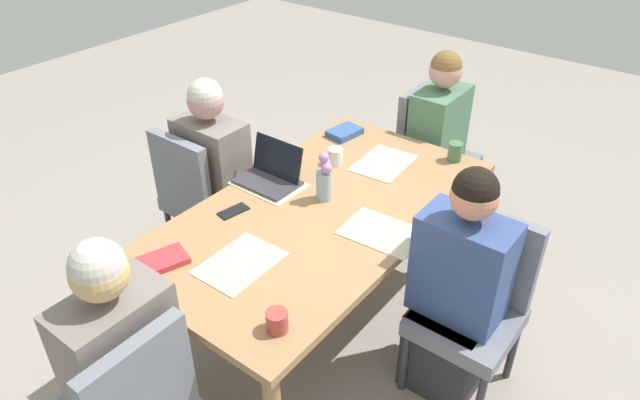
{
  "coord_description": "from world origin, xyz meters",
  "views": [
    {
      "loc": [
        -1.87,
        -1.44,
        2.32
      ],
      "look_at": [
        0.0,
        0.0,
        0.77
      ],
      "focal_mm": 32.45,
      "sensor_mm": 36.0,
      "label": 1
    }
  ],
  "objects_px": {
    "dining_table": "(320,221)",
    "laptop_far_right_near": "(270,175)",
    "chair_head_right_left_mid": "(429,148)",
    "person_far_right_near": "(216,187)",
    "book_blue_cover": "(345,132)",
    "coffee_mug_near_right": "(335,156)",
    "person_head_right_left_mid": "(436,151)",
    "chair_far_right_near": "(200,193)",
    "chair_near_left_far": "(475,298)",
    "coffee_mug_near_left": "(277,321)",
    "person_near_left_far": "(457,297)",
    "phone_black": "(234,211)",
    "book_red_cover": "(163,260)",
    "flower_vase": "(324,178)",
    "coffee_mug_centre_left": "(455,152)",
    "person_head_left_left_near": "(129,382)"
  },
  "relations": [
    {
      "from": "person_head_left_left_near",
      "to": "person_near_left_far",
      "type": "distance_m",
      "value": 1.43
    },
    {
      "from": "person_head_left_left_near",
      "to": "chair_far_right_near",
      "type": "distance_m",
      "value": 1.38
    },
    {
      "from": "chair_head_right_left_mid",
      "to": "person_far_right_near",
      "type": "relative_size",
      "value": 0.75
    },
    {
      "from": "dining_table",
      "to": "person_near_left_far",
      "type": "xyz_separation_m",
      "value": [
        0.04,
        -0.75,
        -0.12
      ]
    },
    {
      "from": "person_head_left_left_near",
      "to": "phone_black",
      "type": "distance_m",
      "value": 0.94
    },
    {
      "from": "chair_head_right_left_mid",
      "to": "book_blue_cover",
      "type": "height_order",
      "value": "chair_head_right_left_mid"
    },
    {
      "from": "chair_far_right_near",
      "to": "coffee_mug_centre_left",
      "type": "xyz_separation_m",
      "value": [
        0.89,
        -1.16,
        0.28
      ]
    },
    {
      "from": "laptop_far_right_near",
      "to": "coffee_mug_centre_left",
      "type": "bearing_deg",
      "value": -39.48
    },
    {
      "from": "person_far_right_near",
      "to": "phone_black",
      "type": "height_order",
      "value": "person_far_right_near"
    },
    {
      "from": "person_head_left_left_near",
      "to": "chair_head_right_left_mid",
      "type": "relative_size",
      "value": 1.33
    },
    {
      "from": "person_head_right_left_mid",
      "to": "phone_black",
      "type": "bearing_deg",
      "value": 167.39
    },
    {
      "from": "chair_far_right_near",
      "to": "coffee_mug_centre_left",
      "type": "distance_m",
      "value": 1.49
    },
    {
      "from": "person_far_right_near",
      "to": "laptop_far_right_near",
      "type": "distance_m",
      "value": 0.5
    },
    {
      "from": "chair_near_left_far",
      "to": "chair_far_right_near",
      "type": "xyz_separation_m",
      "value": [
        -0.15,
        1.67,
        0.0
      ]
    },
    {
      "from": "chair_head_right_left_mid",
      "to": "coffee_mug_centre_left",
      "type": "bearing_deg",
      "value": -139.82
    },
    {
      "from": "dining_table",
      "to": "laptop_far_right_near",
      "type": "xyz_separation_m",
      "value": [
        0.04,
        0.36,
        0.12
      ]
    },
    {
      "from": "person_far_right_near",
      "to": "coffee_mug_near_left",
      "type": "distance_m",
      "value": 1.42
    },
    {
      "from": "chair_head_right_left_mid",
      "to": "person_near_left_far",
      "type": "bearing_deg",
      "value": -146.82
    },
    {
      "from": "person_far_right_near",
      "to": "coffee_mug_near_left",
      "type": "bearing_deg",
      "value": -123.59
    },
    {
      "from": "dining_table",
      "to": "chair_far_right_near",
      "type": "xyz_separation_m",
      "value": [
        -0.04,
        0.86,
        -0.15
      ]
    },
    {
      "from": "book_red_cover",
      "to": "person_far_right_near",
      "type": "bearing_deg",
      "value": 51.84
    },
    {
      "from": "coffee_mug_centre_left",
      "to": "coffee_mug_near_left",
      "type": "bearing_deg",
      "value": -177.69
    },
    {
      "from": "person_head_right_left_mid",
      "to": "phone_black",
      "type": "height_order",
      "value": "person_head_right_left_mid"
    },
    {
      "from": "chair_near_left_far",
      "to": "phone_black",
      "type": "relative_size",
      "value": 6.0
    },
    {
      "from": "chair_head_right_left_mid",
      "to": "book_blue_cover",
      "type": "distance_m",
      "value": 0.68
    },
    {
      "from": "chair_head_right_left_mid",
      "to": "coffee_mug_near_right",
      "type": "bearing_deg",
      "value": 170.29
    },
    {
      "from": "laptop_far_right_near",
      "to": "coffee_mug_near_right",
      "type": "relative_size",
      "value": 3.5
    },
    {
      "from": "flower_vase",
      "to": "laptop_far_right_near",
      "type": "distance_m",
      "value": 0.33
    },
    {
      "from": "coffee_mug_centre_left",
      "to": "person_near_left_far",
      "type": "bearing_deg",
      "value": -151.05
    },
    {
      "from": "chair_head_right_left_mid",
      "to": "flower_vase",
      "type": "bearing_deg",
      "value": -178.96
    },
    {
      "from": "chair_head_right_left_mid",
      "to": "book_blue_cover",
      "type": "relative_size",
      "value": 4.5
    },
    {
      "from": "person_head_right_left_mid",
      "to": "laptop_far_right_near",
      "type": "bearing_deg",
      "value": 162.19
    },
    {
      "from": "chair_head_right_left_mid",
      "to": "chair_near_left_far",
      "type": "xyz_separation_m",
      "value": [
        -1.16,
        -0.87,
        0.0
      ]
    },
    {
      "from": "dining_table",
      "to": "coffee_mug_near_right",
      "type": "relative_size",
      "value": 20.53
    },
    {
      "from": "laptop_far_right_near",
      "to": "book_blue_cover",
      "type": "distance_m",
      "value": 0.68
    },
    {
      "from": "coffee_mug_near_right",
      "to": "book_blue_cover",
      "type": "bearing_deg",
      "value": 27.01
    },
    {
      "from": "book_blue_cover",
      "to": "phone_black",
      "type": "xyz_separation_m",
      "value": [
        -1.0,
        -0.05,
        -0.02
      ]
    },
    {
      "from": "book_blue_cover",
      "to": "laptop_far_right_near",
      "type": "bearing_deg",
      "value": -171.35
    },
    {
      "from": "coffee_mug_near_right",
      "to": "chair_far_right_near",
      "type": "bearing_deg",
      "value": 124.58
    },
    {
      "from": "laptop_far_right_near",
      "to": "person_head_right_left_mid",
      "type": "bearing_deg",
      "value": -17.81
    },
    {
      "from": "person_far_right_near",
      "to": "coffee_mug_near_left",
      "type": "height_order",
      "value": "person_far_right_near"
    },
    {
      "from": "chair_near_left_far",
      "to": "coffee_mug_near_left",
      "type": "relative_size",
      "value": 10.57
    },
    {
      "from": "person_near_left_far",
      "to": "phone_black",
      "type": "distance_m",
      "value": 1.13
    },
    {
      "from": "coffee_mug_near_left",
      "to": "person_near_left_far",
      "type": "bearing_deg",
      "value": -26.14
    },
    {
      "from": "person_head_right_left_mid",
      "to": "chair_far_right_near",
      "type": "bearing_deg",
      "value": 145.14
    },
    {
      "from": "coffee_mug_near_right",
      "to": "flower_vase",
      "type": "bearing_deg",
      "value": -152.34
    },
    {
      "from": "coffee_mug_near_left",
      "to": "chair_far_right_near",
      "type": "bearing_deg",
      "value": 60.3
    },
    {
      "from": "person_far_right_near",
      "to": "person_head_right_left_mid",
      "type": "bearing_deg",
      "value": -34.6
    },
    {
      "from": "laptop_far_right_near",
      "to": "book_blue_cover",
      "type": "xyz_separation_m",
      "value": [
        0.68,
        0.01,
        -0.03
      ]
    },
    {
      "from": "chair_far_right_near",
      "to": "coffee_mug_near_right",
      "type": "bearing_deg",
      "value": -55.42
    }
  ]
}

